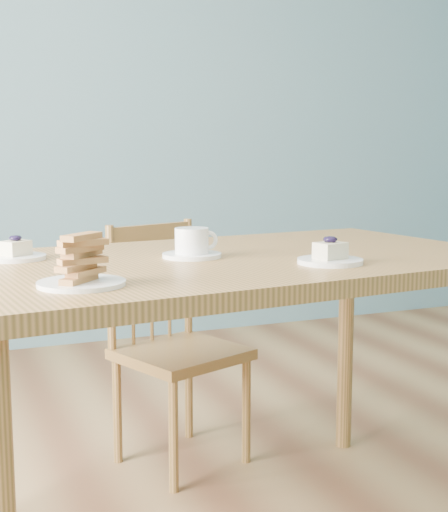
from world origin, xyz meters
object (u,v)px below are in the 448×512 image
Objects in this scene: dining_table at (230,286)px; cheesecake_plate_near at (330,257)px; coffee_cup at (192,245)px; dining_chair at (174,342)px; cheesecake_plate_far at (16,253)px; biscotti_plate at (81,268)px.

dining_table is 9.68× the size of cheesecake_plate_near.
cheesecake_plate_near is 1.05× the size of coffee_cup.
dining_chair is 0.82m from cheesecake_plate_far.
cheesecake_plate_near is 0.37m from coffee_cup.
cheesecake_plate_far is (-0.55, 0.17, 0.10)m from dining_table.
coffee_cup is (-0.29, 0.24, 0.02)m from cheesecake_plate_near.
cheesecake_plate_far reaches higher than dining_table.
cheesecake_plate_far is at bearing 152.54° from cheesecake_plate_near.
cheesecake_plate_near is at bearing -27.46° from cheesecake_plate_far.
dining_chair is 1.08m from biscotti_plate.
coffee_cup is 0.47m from biscotti_plate.
dining_chair is (0.03, 0.58, -0.30)m from dining_table.
dining_table is at bearing 31.14° from biscotti_plate.
dining_chair is 5.37× the size of coffee_cup.
cheesecake_plate_near is at bearing -55.24° from dining_table.
dining_table is at bearing 130.82° from cheesecake_plate_near.
coffee_cup is (-0.10, 0.02, 0.12)m from dining_table.
cheesecake_plate_far is 0.97× the size of coffee_cup.
cheesecake_plate_far is (-0.73, 0.38, -0.00)m from cheesecake_plate_near.
cheesecake_plate_near is at bearing -99.62° from dining_chair.
biscotti_plate is at bearing -154.92° from dining_table.
coffee_cup is at bearing 40.05° from biscotti_plate.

